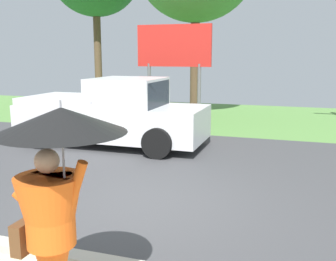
% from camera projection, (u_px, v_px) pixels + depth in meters
% --- Properties ---
extents(ground_plane, '(40.00, 22.00, 0.20)m').
position_uv_depth(ground_plane, '(185.00, 162.00, 9.40)').
color(ground_plane, '#424244').
extents(monk_pedestrian, '(1.13, 1.12, 2.13)m').
position_uv_depth(monk_pedestrian, '(54.00, 209.00, 3.47)').
color(monk_pedestrian, '#E55B19').
rests_on(monk_pedestrian, ground_plane).
extents(pickup_truck, '(5.20, 2.28, 1.88)m').
position_uv_depth(pickup_truck, '(113.00, 114.00, 10.84)').
color(pickup_truck, silver).
rests_on(pickup_truck, ground_plane).
extents(roadside_billboard, '(2.60, 0.12, 3.50)m').
position_uv_depth(roadside_billboard, '(174.00, 53.00, 13.18)').
color(roadside_billboard, slate).
rests_on(roadside_billboard, ground_plane).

